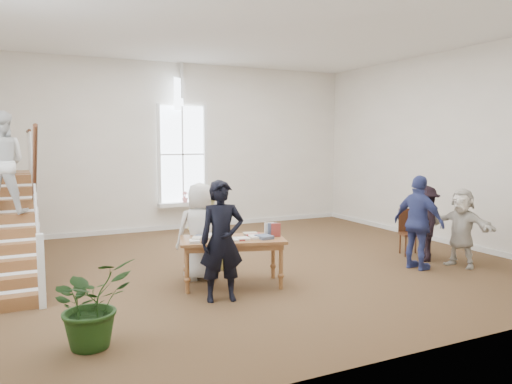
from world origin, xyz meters
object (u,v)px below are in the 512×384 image
elderly_woman (200,231)px  woman_cluster_a (419,223)px  floor_plant (91,303)px  side_chair (410,229)px  police_officer (222,241)px  woman_cluster_c (461,228)px  woman_cluster_b (425,223)px  library_table (232,243)px  person_yellow (207,230)px

elderly_woman → woman_cluster_a: bearing=172.4°
floor_plant → side_chair: (6.80, 2.02, 0.02)m
woman_cluster_a → side_chair: woman_cluster_a is taller
police_officer → woman_cluster_c: (4.93, -0.10, -0.16)m
police_officer → side_chair: (4.76, 1.10, -0.38)m
police_officer → elderly_woman: bearing=97.2°
floor_plant → woman_cluster_b: bearing=12.4°
woman_cluster_a → side_chair: 1.29m
library_table → woman_cluster_b: bearing=15.5°
police_officer → floor_plant: size_ratio=1.74×
elderly_woman → person_yellow: (0.30, 0.50, -0.08)m
library_table → floor_plant: floor_plant is taller
library_table → woman_cluster_a: (3.58, -0.55, 0.17)m
woman_cluster_b → library_table: bearing=-59.3°
woman_cluster_a → side_chair: size_ratio=1.83×
elderly_woman → police_officer: bearing=94.1°
woman_cluster_b → woman_cluster_c: (0.30, -0.65, -0.01)m
police_officer → woman_cluster_b: (4.63, 0.55, -0.16)m
police_officer → person_yellow: bearing=88.9°
police_officer → floor_plant: bearing=-144.0°
elderly_woman → side_chair: (4.66, -0.15, -0.31)m
elderly_woman → side_chair: bearing=-173.1°
woman_cluster_a → person_yellow: bearing=53.4°
floor_plant → person_yellow: bearing=47.6°
library_table → woman_cluster_c: (4.48, -0.75, 0.03)m
library_table → woman_cluster_a: woman_cluster_a is taller
library_table → woman_cluster_a: bearing=8.1°
police_officer → floor_plant: police_officer is taller
library_table → person_yellow: (-0.05, 1.10, 0.05)m
library_table → side_chair: side_chair is taller
police_officer → side_chair: bearing=24.8°
police_officer → person_yellow: (0.40, 1.75, -0.15)m
woman_cluster_a → woman_cluster_b: woman_cluster_a is taller
elderly_woman → side_chair: size_ratio=1.75×
elderly_woman → woman_cluster_b: (4.53, -0.70, -0.09)m
person_yellow → woman_cluster_b: (4.23, -1.20, -0.00)m
elderly_woman → woman_cluster_a: size_ratio=0.96×
woman_cluster_c → side_chair: (-0.17, 1.20, -0.21)m
elderly_woman → side_chair: 4.68m
woman_cluster_c → side_chair: woman_cluster_c is taller
library_table → person_yellow: person_yellow is taller
floor_plant → side_chair: floor_plant is taller
police_officer → elderly_woman: 1.26m
elderly_woman → floor_plant: size_ratio=1.62×
person_yellow → library_table: bearing=86.8°
elderly_woman → floor_plant: 3.06m
police_officer → floor_plant: 2.26m
woman_cluster_c → floor_plant: woman_cluster_c is taller
library_table → elderly_woman: (-0.35, 0.60, 0.13)m
elderly_woman → floor_plant: elderly_woman is taller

